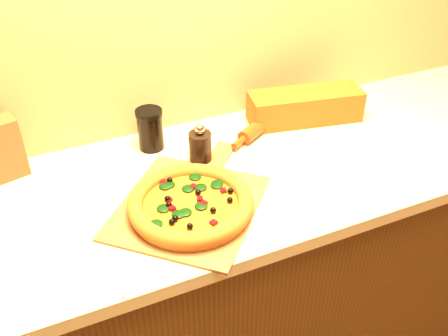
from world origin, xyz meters
The scene contains 9 objects.
cabinet centered at (0.00, 1.43, 0.43)m, with size 2.80×0.65×0.86m, color #4A2A0F.
countertop centered at (0.00, 1.43, 0.88)m, with size 2.84×0.68×0.04m, color beige.
pizza_peel centered at (-0.15, 1.33, 0.90)m, with size 0.52×0.53×0.01m.
pizza centered at (-0.16, 1.30, 0.93)m, with size 0.33×0.33×0.05m.
pepper_grinder centered at (-0.04, 1.52, 0.95)m, with size 0.07×0.07×0.13m.
rolling_pin centered at (0.22, 1.60, 0.92)m, with size 0.31×0.20×0.05m.
bread_bag centered at (0.38, 1.60, 0.95)m, with size 0.38×0.12×0.11m, color brown.
paper_bag centered at (-0.57, 1.68, 0.99)m, with size 0.09×0.07×0.18m, color brown.
dark_jar centered at (-0.16, 1.65, 0.97)m, with size 0.08×0.08×0.13m.
Camera 1 is at (-0.49, 0.34, 1.76)m, focal length 40.00 mm.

